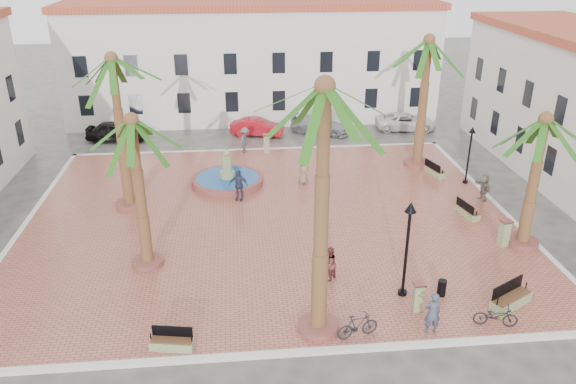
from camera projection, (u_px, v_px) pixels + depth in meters
name	position (u px, v px, depth m)	size (l,w,h in m)	color
ground	(270.00, 219.00, 30.56)	(120.00, 120.00, 0.00)	#56544F
plaza	(270.00, 218.00, 30.53)	(26.00, 22.00, 0.15)	#A95A48
kerb_n	(260.00, 150.00, 40.51)	(26.30, 0.30, 0.16)	silver
kerb_s	(290.00, 353.00, 20.54)	(26.30, 0.30, 0.16)	silver
kerb_e	(499.00, 208.00, 31.67)	(0.30, 22.30, 0.16)	silver
kerb_w	(22.00, 229.00, 29.37)	(0.30, 22.30, 0.16)	silver
building_north	(253.00, 60.00, 46.76)	(30.40, 7.40, 9.50)	silver
fountain	(228.00, 179.00, 34.53)	(4.38, 4.38, 2.26)	brown
palm_nw	(113.00, 76.00, 28.81)	(5.14, 5.14, 8.63)	brown
palm_sw	(133.00, 138.00, 23.57)	(4.74, 4.74, 7.27)	brown
palm_s	(324.00, 115.00, 18.22)	(5.22, 5.22, 9.86)	brown
palm_e	(543.00, 136.00, 25.51)	(5.04, 5.04, 6.76)	brown
palm_ne	(428.00, 55.00, 34.64)	(5.60, 5.60, 8.58)	brown
bench_s	(172.00, 343.00, 20.59)	(1.67, 0.77, 0.85)	#82925F
bench_se	(510.00, 300.00, 22.95)	(2.06, 1.52, 1.06)	#82925F
bench_e	(467.00, 212.00, 30.54)	(0.86, 1.71, 0.87)	#82925F
bench_ne	(434.00, 171.00, 35.89)	(0.97, 1.79, 0.90)	#82925F
lamppost_s	(408.00, 233.00, 22.64)	(0.47, 0.47, 4.33)	black
lamppost_e	(470.00, 145.00, 33.80)	(0.39, 0.39, 3.63)	black
bollard_se	(418.00, 296.00, 22.55)	(0.48, 0.48, 1.31)	#82925F
bollard_n	(266.00, 143.00, 39.45)	(0.51, 0.51, 1.38)	#82925F
bollard_e	(504.00, 233.00, 27.35)	(0.60, 0.60, 1.40)	#82925F
litter_bin	(442.00, 288.00, 23.65)	(0.37, 0.37, 0.72)	black
cyclist_a	(432.00, 313.00, 21.17)	(0.65, 0.43, 1.78)	#3B4256
bicycle_a	(496.00, 316.00, 21.74)	(0.59, 1.69, 0.89)	black
cyclist_b	(329.00, 264.00, 24.56)	(0.78, 0.60, 1.60)	brown
bicycle_b	(358.00, 326.00, 21.08)	(0.48, 1.69, 1.01)	black
pedestrian_fountain_a	(303.00, 171.00, 34.40)	(0.81, 0.53, 1.66)	#7B624A
pedestrian_fountain_b	(239.00, 185.00, 32.14)	(1.10, 0.46, 1.88)	#2C3855
pedestrian_north	(245.00, 140.00, 39.48)	(1.17, 0.67, 1.81)	#535357
pedestrian_east	(484.00, 187.00, 32.17)	(1.49, 0.47, 1.61)	#685950
car_black	(117.00, 131.00, 42.26)	(1.81, 4.49, 1.53)	black
car_red	(257.00, 127.00, 43.49)	(1.41, 4.05, 1.34)	red
car_silver	(320.00, 125.00, 43.99)	(1.89, 4.65, 1.35)	#9899A0
car_white	(406.00, 122.00, 44.84)	(2.19, 4.75, 1.32)	white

